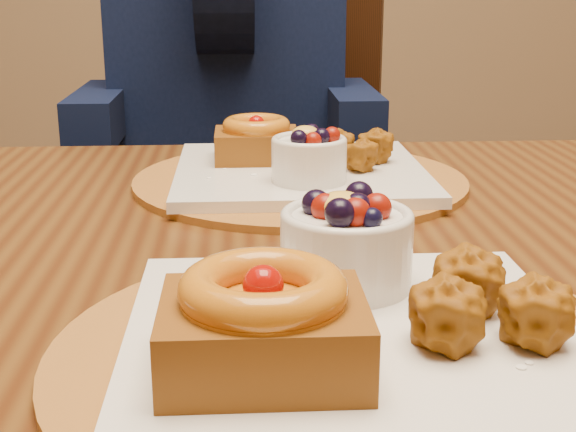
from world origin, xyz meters
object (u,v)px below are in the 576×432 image
object	(u,v)px
dining_table	(318,326)
chair_far	(263,188)
place_setting_near	(348,319)
place_setting_far	(299,167)
diner	(226,34)

from	to	relation	value
dining_table	chair_far	distance (m)	1.04
dining_table	place_setting_near	world-z (taller)	place_setting_near
place_setting_far	chair_far	xyz separation A→B (m)	(-0.02, 0.81, -0.24)
dining_table	diner	xyz separation A→B (m)	(-0.09, 0.82, 0.21)
chair_far	diner	distance (m)	0.41
dining_table	chair_far	world-z (taller)	chair_far
dining_table	chair_far	size ratio (longest dim) A/B	1.65
place_setting_near	chair_far	distance (m)	1.27
dining_table	place_setting_near	distance (m)	0.24
diner	dining_table	bearing A→B (deg)	-67.26
place_setting_near	place_setting_far	xyz separation A→B (m)	(0.00, 0.43, -0.01)
dining_table	diner	size ratio (longest dim) A/B	1.93
place_setting_near	place_setting_far	world-z (taller)	place_setting_near
place_setting_near	diner	world-z (taller)	diner
chair_far	diner	world-z (taller)	diner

